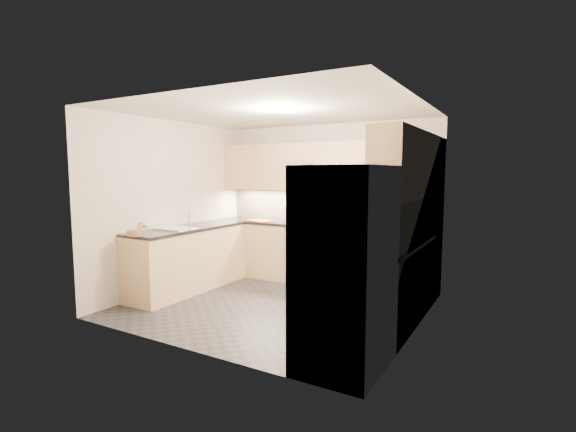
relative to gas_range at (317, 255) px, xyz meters
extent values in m
cube|color=black|center=(0.00, -1.28, -0.46)|extent=(3.60, 3.20, 0.00)
cube|color=beige|center=(0.00, -1.28, 2.04)|extent=(3.60, 3.20, 0.02)
cube|color=beige|center=(0.00, 0.32, 0.79)|extent=(3.60, 0.02, 2.50)
cube|color=beige|center=(0.00, -2.88, 0.79)|extent=(3.60, 0.02, 2.50)
cube|color=beige|center=(-1.80, -1.28, 0.79)|extent=(0.02, 3.20, 2.50)
cube|color=beige|center=(1.80, -1.28, 0.79)|extent=(0.02, 3.20, 2.50)
cube|color=tan|center=(-1.09, 0.02, -0.01)|extent=(1.42, 0.60, 0.90)
cube|color=tan|center=(1.09, 0.02, -0.01)|extent=(1.42, 0.60, 0.90)
cube|color=tan|center=(1.50, -1.12, -0.01)|extent=(0.60, 1.70, 0.90)
cube|color=tan|center=(-1.50, -1.28, -0.01)|extent=(0.60, 2.00, 0.90)
cube|color=black|center=(-1.09, 0.02, 0.47)|extent=(1.42, 0.63, 0.04)
cube|color=black|center=(1.09, 0.02, 0.47)|extent=(1.42, 0.63, 0.04)
cube|color=black|center=(1.50, -1.12, 0.47)|extent=(0.63, 1.70, 0.04)
cube|color=black|center=(-1.50, -1.28, 0.47)|extent=(0.63, 2.00, 0.04)
cube|color=tan|center=(0.00, 0.15, 1.37)|extent=(3.60, 0.35, 0.75)
cube|color=tan|center=(1.62, -1.00, 1.37)|extent=(0.35, 1.95, 0.75)
cube|color=tan|center=(0.00, 0.32, 0.74)|extent=(3.60, 0.01, 0.51)
cube|color=tan|center=(1.80, -0.82, 0.74)|extent=(0.01, 2.30, 0.51)
cube|color=#9EA1A6|center=(0.00, 0.00, 0.00)|extent=(0.76, 0.65, 0.91)
cube|color=black|center=(0.00, 0.00, 0.46)|extent=(0.76, 0.65, 0.03)
cube|color=black|center=(0.00, -0.33, -0.01)|extent=(0.62, 0.02, 0.45)
cylinder|color=#B2B5BA|center=(0.00, -0.35, 0.26)|extent=(0.60, 0.02, 0.02)
cube|color=#AAADB3|center=(0.00, 0.12, 1.24)|extent=(0.76, 0.40, 0.40)
cube|color=black|center=(0.00, -0.08, 1.24)|extent=(0.60, 0.01, 0.28)
cube|color=#ABAFB3|center=(1.45, -2.43, 0.45)|extent=(0.70, 0.90, 1.80)
cylinder|color=#B2B5BA|center=(1.08, -2.61, 0.49)|extent=(0.02, 0.02, 1.20)
cylinder|color=#B2B5BA|center=(1.08, -2.25, 0.49)|extent=(0.02, 0.02, 1.20)
cube|color=white|center=(-1.50, -1.53, 0.42)|extent=(0.52, 0.38, 0.16)
cylinder|color=silver|center=(-1.24, -1.53, 0.62)|extent=(0.03, 0.03, 0.28)
cylinder|color=#74C253|center=(1.54, -0.03, 0.58)|extent=(0.35, 0.35, 0.18)
cube|color=#DE4214|center=(-1.00, -0.10, 0.49)|extent=(0.50, 0.43, 0.01)
cylinder|color=#916444|center=(-1.47, -2.25, 0.52)|extent=(0.25, 0.25, 0.07)
sphere|color=red|center=(-1.55, -2.09, 0.60)|extent=(0.06, 0.06, 0.06)
sphere|color=#5BAB49|center=(-1.48, -2.09, 0.60)|extent=(0.08, 0.08, 0.08)
cube|color=silver|center=(-0.03, -0.37, 0.10)|extent=(0.17, 0.02, 0.31)
sphere|color=orange|center=(-1.47, -2.17, 0.60)|extent=(0.06, 0.06, 0.06)
camera|label=1|loc=(2.81, -5.80, 1.29)|focal=26.00mm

